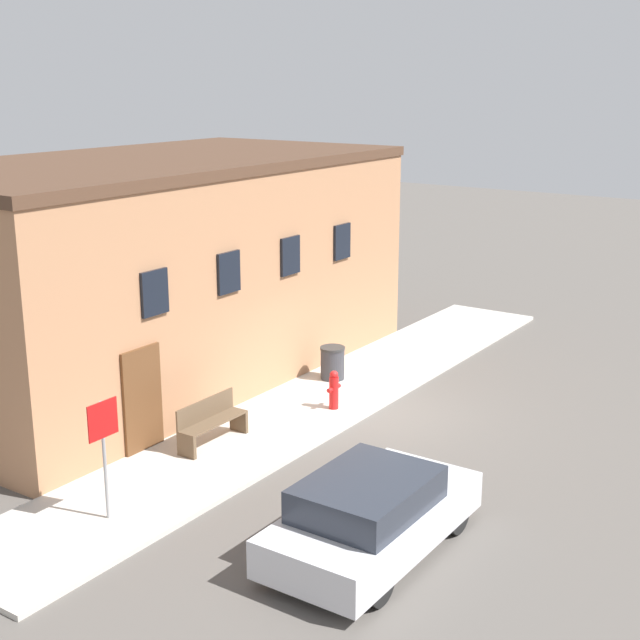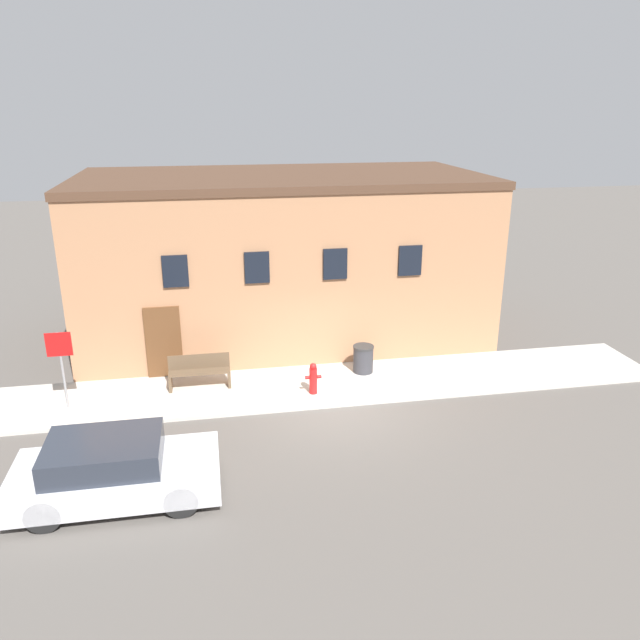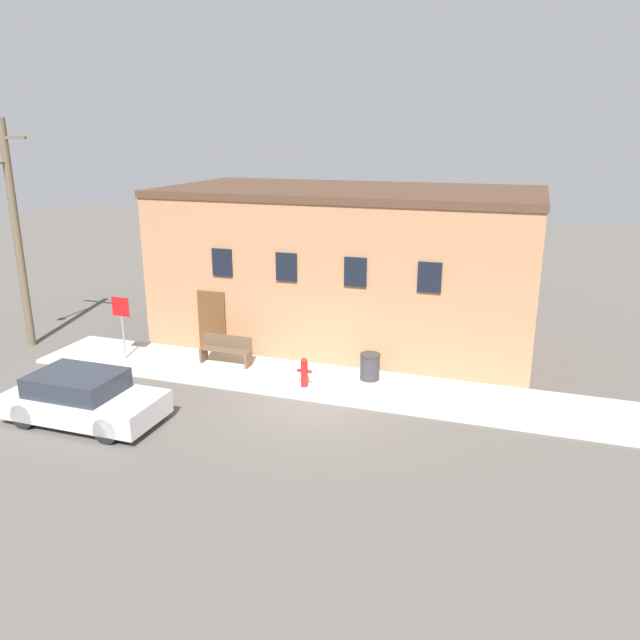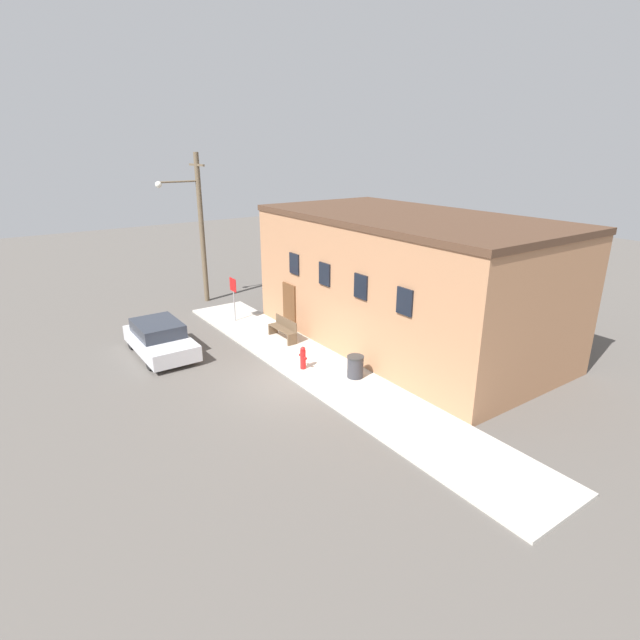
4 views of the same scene
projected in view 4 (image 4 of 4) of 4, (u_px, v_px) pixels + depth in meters
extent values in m
plane|color=#56514C|center=(292.00, 381.00, 17.97)|extent=(80.00, 80.00, 0.00)
cube|color=#BCB7AD|center=(323.00, 370.00, 18.68)|extent=(19.18, 2.70, 0.10)
cube|color=#A87551|center=(405.00, 283.00, 20.83)|extent=(12.84, 6.55, 5.18)
cube|color=#4C3323|center=(408.00, 217.00, 19.93)|extent=(12.94, 6.65, 0.24)
cube|color=black|center=(294.00, 264.00, 21.44)|extent=(0.70, 0.08, 0.90)
cube|color=black|center=(325.00, 274.00, 19.70)|extent=(0.70, 0.08, 0.90)
cube|color=black|center=(361.00, 287.00, 17.96)|extent=(0.70, 0.08, 0.90)
cube|color=black|center=(405.00, 302.00, 16.23)|extent=(0.70, 0.08, 0.90)
cube|color=brown|center=(289.00, 308.00, 22.51)|extent=(1.00, 0.08, 2.20)
cylinder|color=red|center=(303.00, 359.00, 18.60)|extent=(0.21, 0.21, 0.74)
sphere|color=red|center=(303.00, 349.00, 18.46)|extent=(0.19, 0.19, 0.19)
cylinder|color=red|center=(301.00, 355.00, 18.69)|extent=(0.12, 0.10, 0.10)
cylinder|color=red|center=(305.00, 358.00, 18.44)|extent=(0.12, 0.10, 0.10)
cylinder|color=gray|center=(234.00, 300.00, 23.52)|extent=(0.06, 0.06, 2.09)
cube|color=red|center=(233.00, 285.00, 23.26)|extent=(0.63, 0.02, 0.63)
cube|color=brown|center=(273.00, 329.00, 22.10)|extent=(0.08, 0.44, 0.46)
cube|color=brown|center=(292.00, 340.00, 20.86)|extent=(0.08, 0.44, 0.46)
cube|color=brown|center=(282.00, 329.00, 21.40)|extent=(1.68, 0.44, 0.04)
cube|color=brown|center=(286.00, 323.00, 21.43)|extent=(1.68, 0.04, 0.42)
cylinder|color=#333338|center=(355.00, 367.00, 17.92)|extent=(0.58, 0.58, 0.75)
cylinder|color=#2D2D2D|center=(356.00, 357.00, 17.79)|extent=(0.61, 0.61, 0.06)
cylinder|color=brown|center=(202.00, 230.00, 26.00)|extent=(0.26, 0.26, 7.72)
cylinder|color=brown|center=(179.00, 182.00, 24.64)|extent=(0.09, 2.02, 0.09)
sphere|color=silver|center=(158.00, 185.00, 24.12)|extent=(0.32, 0.32, 0.32)
cube|color=brown|center=(197.00, 165.00, 24.93)|extent=(1.80, 0.10, 0.10)
cylinder|color=black|center=(193.00, 351.00, 19.66)|extent=(0.67, 0.20, 0.67)
cylinder|color=black|center=(150.00, 361.00, 18.76)|extent=(0.67, 0.20, 0.67)
cylinder|color=black|center=(171.00, 333.00, 21.61)|extent=(0.67, 0.20, 0.67)
cylinder|color=black|center=(131.00, 341.00, 20.70)|extent=(0.67, 0.20, 0.67)
cube|color=silver|center=(161.00, 343.00, 20.13)|extent=(4.06, 1.87, 0.61)
cube|color=#282D38|center=(158.00, 328.00, 20.10)|extent=(2.23, 1.65, 0.52)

